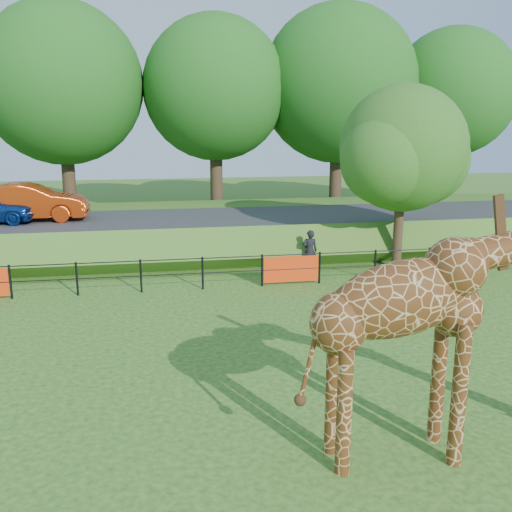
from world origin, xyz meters
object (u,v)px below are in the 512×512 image
object	(u,v)px
car_red	(29,202)
tree_east	(405,153)
giraffe	(461,344)
visitor	(310,251)

from	to	relation	value
car_red	tree_east	xyz separation A→B (m)	(14.14, -4.68, 2.10)
giraffe	car_red	distance (m)	19.28
giraffe	visitor	world-z (taller)	giraffe
car_red	tree_east	bearing A→B (deg)	-107.99
visitor	tree_east	world-z (taller)	tree_east
giraffe	visitor	size ratio (longest dim) A/B	3.48
car_red	visitor	distance (m)	11.70
giraffe	visitor	distance (m)	11.90
car_red	visitor	size ratio (longest dim) A/B	2.98
giraffe	tree_east	size ratio (longest dim) A/B	0.80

